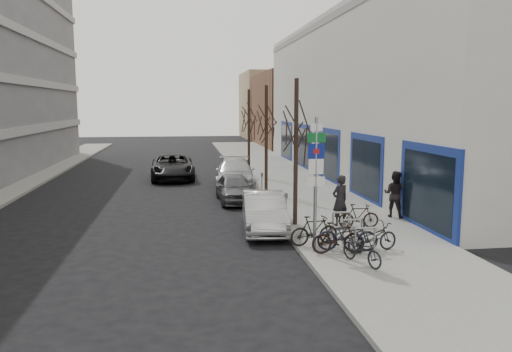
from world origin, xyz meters
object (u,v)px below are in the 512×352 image
object	(u,v)px
meter_back	(247,169)
parked_car_mid	(235,188)
bike_mid_curb	(347,233)
bike_mid_inner	(314,230)
pedestrian_far	(395,194)
tree_far	(249,112)
meter_mid	(262,183)
parked_car_back	(235,173)
bike_rack	(352,229)
meter_front	(286,207)
bike_near_left	(362,247)
tree_mid	(266,114)
pedestrian_near	(340,200)
highway_sign_pole	(316,176)
bike_far_curb	(372,235)
bike_far_inner	(359,216)
lane_car	(173,167)
parked_car_front	(264,212)
tree_near	(296,117)

from	to	relation	value
meter_back	parked_car_mid	xyz separation A→B (m)	(-1.24, -5.08, -0.25)
bike_mid_curb	bike_mid_inner	size ratio (longest dim) A/B	1.14
bike_mid_curb	pedestrian_far	distance (m)	5.37
tree_far	parked_car_mid	distance (m)	8.49
meter_mid	parked_car_back	xyz separation A→B (m)	(-0.75, 4.90, -0.16)
bike_mid_inner	parked_car_mid	distance (m)	8.43
bike_rack	meter_front	world-z (taller)	meter_front
parked_car_mid	parked_car_back	world-z (taller)	parked_car_back
bike_near_left	bike_mid_curb	world-z (taller)	bike_mid_curb
tree_far	bike_rack	bearing A→B (deg)	-85.68
tree_mid	meter_mid	distance (m)	3.55
bike_rack	parked_car_back	xyz separation A→B (m)	(-2.40, 12.80, 0.10)
bike_mid_curb	parked_car_mid	bearing A→B (deg)	26.72
pedestrian_near	bike_mid_curb	bearing A→B (deg)	53.39
parked_car_back	highway_sign_pole	bearing A→B (deg)	-80.96
bike_near_left	bike_far_curb	bearing A→B (deg)	35.22
bike_rack	parked_car_back	size ratio (longest dim) A/B	0.43
pedestrian_near	pedestrian_far	distance (m)	2.76
parked_car_mid	tree_far	bearing A→B (deg)	75.82
meter_back	bike_mid_curb	distance (m)	14.12
parked_car_back	tree_mid	bearing A→B (deg)	-65.80
highway_sign_pole	bike_mid_curb	bearing A→B (deg)	-2.92
tree_far	bike_mid_curb	distance (m)	16.93
highway_sign_pole	bike_rack	bearing A→B (deg)	23.59
tree_mid	pedestrian_far	world-z (taller)	tree_mid
bike_mid_curb	parked_car_back	distance (m)	13.61
bike_far_inner	highway_sign_pole	bearing A→B (deg)	143.52
bike_rack	lane_car	bearing A→B (deg)	110.10
tree_far	bike_far_inner	distance (m)	14.50
bike_far_inner	parked_car_back	xyz separation A→B (m)	(-3.33, 10.81, 0.16)
bike_near_left	parked_car_front	xyz separation A→B (m)	(-1.99, 4.67, 0.07)
highway_sign_pole	parked_car_back	world-z (taller)	highway_sign_pole
pedestrian_near	parked_car_front	bearing A→B (deg)	-26.95
meter_back	bike_far_curb	xyz separation A→B (m)	(1.96, -14.28, -0.24)
bike_rack	tree_mid	xyz separation A→B (m)	(-1.20, 9.40, 3.44)
meter_back	bike_mid_inner	xyz separation A→B (m)	(0.42, -13.35, -0.28)
parked_car_mid	pedestrian_near	world-z (taller)	pedestrian_near
meter_back	tree_near	bearing A→B (deg)	-87.55
meter_front	bike_near_left	size ratio (longest dim) A/B	0.81
bike_mid_curb	bike_rack	bearing A→B (deg)	-19.35
highway_sign_pole	bike_mid_inner	distance (m)	1.94
bike_rack	parked_car_mid	bearing A→B (deg)	109.16
highway_sign_pole	parked_car_front	distance (m)	3.89
meter_front	meter_back	bearing A→B (deg)	90.00
bike_mid_curb	parked_car_mid	distance (m)	9.33
bike_rack	parked_car_front	bearing A→B (deg)	131.56
tree_mid	tree_far	bearing A→B (deg)	90.00
bike_rack	bike_mid_inner	world-z (taller)	bike_mid_inner
tree_mid	lane_car	bearing A→B (deg)	124.81
bike_mid_curb	bike_mid_inner	xyz separation A→B (m)	(-0.84, 0.72, -0.07)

